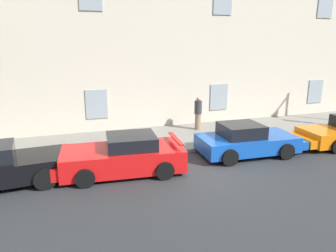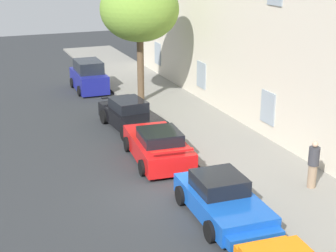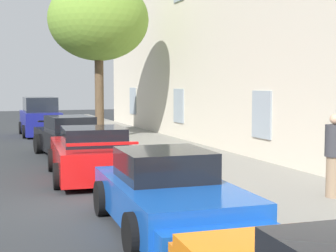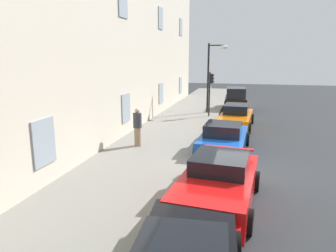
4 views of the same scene
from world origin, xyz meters
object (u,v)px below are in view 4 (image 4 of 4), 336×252
at_px(pedestrian_admiring, 138,127).
at_px(sportscar_white_middle, 224,138).
at_px(hatchback_parked, 236,100).
at_px(traffic_light, 211,86).
at_px(street_lamp, 215,65).
at_px(sportscar_yellow_flank, 217,187).
at_px(sportscar_tail_end, 235,118).

bearing_deg(pedestrian_admiring, sportscar_white_middle, -80.56).
distance_m(sportscar_white_middle, hatchback_parked, 11.67).
xyz_separation_m(traffic_light, street_lamp, (1.51, -0.06, 1.44)).
relative_size(sportscar_yellow_flank, traffic_light, 1.58).
relative_size(street_lamp, pedestrian_admiring, 2.83).
distance_m(sportscar_white_middle, sportscar_tail_end, 5.03).
bearing_deg(street_lamp, sportscar_white_middle, -170.95).
bearing_deg(hatchback_parked, traffic_light, 157.84).
distance_m(sportscar_yellow_flank, traffic_light, 13.58).
height_order(hatchback_parked, pedestrian_admiring, pedestrian_admiring).
bearing_deg(sportscar_tail_end, pedestrian_admiring, 143.04).
height_order(sportscar_tail_end, street_lamp, street_lamp).
bearing_deg(sportscar_yellow_flank, hatchback_parked, 0.40).
relative_size(sportscar_yellow_flank, sportscar_white_middle, 1.07).
bearing_deg(sportscar_yellow_flank, traffic_light, 7.40).
bearing_deg(sportscar_tail_end, sportscar_yellow_flank, 179.42).
height_order(sportscar_white_middle, street_lamp, street_lamp).
bearing_deg(sportscar_white_middle, traffic_light, 11.24).
distance_m(sportscar_tail_end, street_lamp, 5.51).
distance_m(hatchback_parked, traffic_light, 4.52).
bearing_deg(pedestrian_admiring, traffic_light, -16.20).
distance_m(sportscar_tail_end, pedestrian_admiring, 7.12).
distance_m(sportscar_yellow_flank, pedestrian_admiring, 6.52).
height_order(sportscar_yellow_flank, street_lamp, street_lamp).
xyz_separation_m(sportscar_white_middle, sportscar_tail_end, (5.02, -0.31, -0.01)).
xyz_separation_m(sportscar_white_middle, hatchback_parked, (11.67, -0.08, 0.21)).
xyz_separation_m(sportscar_yellow_flank, street_lamp, (14.88, 1.67, 3.08)).
bearing_deg(sportscar_yellow_flank, pedestrian_admiring, 39.77).
distance_m(sportscar_tail_end, traffic_light, 3.65).
bearing_deg(hatchback_parked, sportscar_tail_end, -178.03).
xyz_separation_m(sportscar_tail_end, pedestrian_admiring, (-5.68, 4.27, 0.46)).
xyz_separation_m(sportscar_white_middle, pedestrian_admiring, (-0.66, 3.96, 0.45)).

